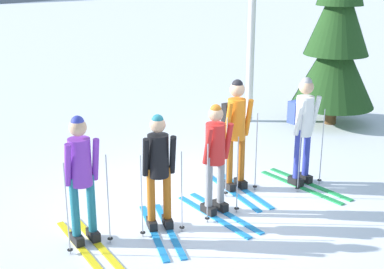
{
  "coord_description": "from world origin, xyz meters",
  "views": [
    {
      "loc": [
        -3.61,
        -6.31,
        3.45
      ],
      "look_at": [
        0.02,
        0.24,
        1.05
      ],
      "focal_mm": 49.56,
      "sensor_mm": 36.0,
      "label": 1
    }
  ],
  "objects": [
    {
      "name": "ground_plane",
      "position": [
        0.0,
        0.0,
        0.0
      ],
      "size": [
        400.0,
        400.0,
        0.0
      ],
      "primitive_type": "plane",
      "color": "white"
    },
    {
      "name": "skier_in_purple",
      "position": [
        -1.85,
        -0.27,
        0.94
      ],
      "size": [
        0.61,
        1.61,
        1.72
      ],
      "color": "yellow",
      "rests_on": "ground"
    },
    {
      "name": "skier_in_black",
      "position": [
        -0.83,
        -0.37,
        0.88
      ],
      "size": [
        0.67,
        1.64,
        1.62
      ],
      "color": "#1E84D1",
      "rests_on": "ground"
    },
    {
      "name": "skier_in_red",
      "position": [
        0.08,
        -0.33,
        0.88
      ],
      "size": [
        0.61,
        1.63,
        1.63
      ],
      "color": "#1E84D1",
      "rests_on": "ground"
    },
    {
      "name": "skier_in_orange",
      "position": [
        0.81,
        0.26,
        1.03
      ],
      "size": [
        0.61,
        1.62,
        1.8
      ],
      "color": "#1E84D1",
      "rests_on": "ground"
    },
    {
      "name": "skier_in_white",
      "position": [
        1.86,
        -0.09,
        1.02
      ],
      "size": [
        0.6,
        1.71,
        1.79
      ],
      "color": "green",
      "rests_on": "ground"
    },
    {
      "name": "pine_tree_near",
      "position": [
        4.77,
        2.32,
        2.04
      ],
      "size": [
        1.84,
        1.84,
        4.45
      ],
      "color": "#51381E",
      "rests_on": "ground"
    },
    {
      "name": "birch_tree_tall",
      "position": [
        3.26,
        3.39,
        2.38
      ],
      "size": [
        0.43,
        0.66,
        4.6
      ],
      "color": "silver",
      "rests_on": "ground"
    }
  ]
}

